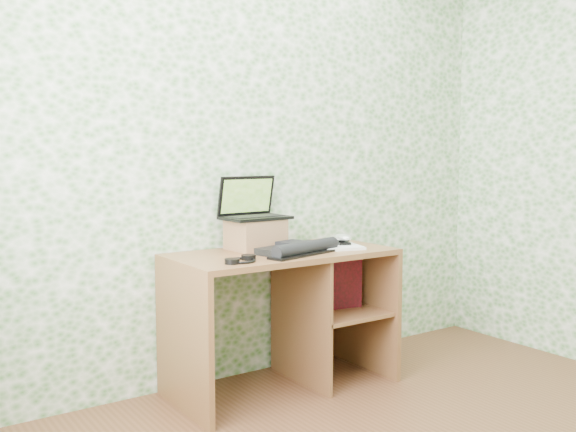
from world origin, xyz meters
TOP-DOWN VIEW (x-y plane):
  - wall_back at (0.00, 1.75)m, footprint 3.50×0.00m
  - desk at (0.08, 1.47)m, footprint 1.20×0.60m
  - riser at (-0.08, 1.58)m, footprint 0.29×0.24m
  - laptop at (-0.08, 1.62)m, footprint 0.36×0.26m
  - keyboard at (0.05, 1.35)m, footprint 0.51×0.36m
  - headphones at (-0.35, 1.28)m, footprint 0.20×0.20m
  - notepad at (0.34, 1.41)m, footprint 0.31×0.38m
  - mouse at (0.38, 1.40)m, footprint 0.12×0.15m
  - pen at (0.37, 1.47)m, footprint 0.01×0.15m
  - red_box at (0.38, 1.44)m, footprint 0.28×0.14m

SIDE VIEW (x-z plane):
  - desk at x=0.08m, z-range 0.11..0.86m
  - red_box at x=0.38m, z-range 0.39..0.71m
  - notepad at x=0.34m, z-range 0.75..0.77m
  - headphones at x=-0.35m, z-range 0.75..0.77m
  - pen at x=0.37m, z-range 0.77..0.77m
  - keyboard at x=0.05m, z-range 0.74..0.81m
  - mouse at x=0.38m, z-range 0.77..0.81m
  - riser at x=-0.08m, z-range 0.75..0.92m
  - laptop at x=-0.08m, z-range 0.85..1.09m
  - wall_back at x=0.00m, z-range -0.45..3.05m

